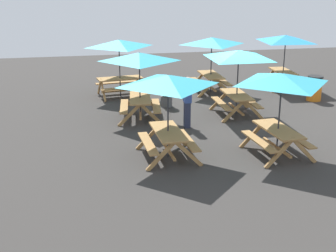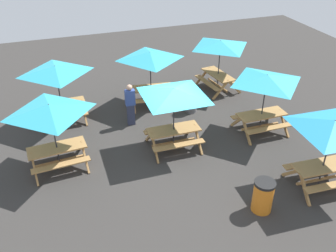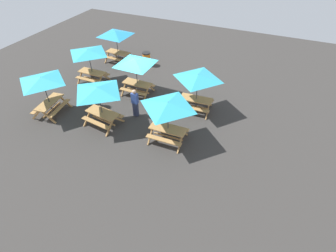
# 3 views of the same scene
# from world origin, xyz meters

# --- Properties ---
(ground_plane) EXTENTS (27.47, 27.47, 0.00)m
(ground_plane) POSITION_xyz_m (0.00, 0.00, 0.00)
(ground_plane) COLOR #33302D
(ground_plane) RESTS_ON ground
(picnic_table_0) EXTENTS (2.06, 2.06, 2.34)m
(picnic_table_0) POSITION_xyz_m (-3.38, 3.17, 1.99)
(picnic_table_0) COLOR #A87A44
(picnic_table_0) RESTS_ON ground
(picnic_table_1) EXTENTS (2.83, 2.83, 2.34)m
(picnic_table_1) POSITION_xyz_m (0.06, 0.00, 1.99)
(picnic_table_1) COLOR #A87A44
(picnic_table_1) RESTS_ON ground
(picnic_table_2) EXTENTS (2.15, 2.15, 2.34)m
(picnic_table_2) POSITION_xyz_m (-3.80, 0.18, 1.99)
(picnic_table_2) COLOR #A87A44
(picnic_table_2) RESTS_ON ground
(picnic_table_3) EXTENTS (2.24, 2.24, 2.34)m
(picnic_table_3) POSITION_xyz_m (0.28, 3.39, 1.99)
(picnic_table_3) COLOR #A87A44
(picnic_table_3) RESTS_ON ground
(picnic_table_4) EXTENTS (2.25, 2.25, 2.34)m
(picnic_table_4) POSITION_xyz_m (3.53, 3.74, 1.99)
(picnic_table_4) COLOR #A87A44
(picnic_table_4) RESTS_ON ground
(picnic_table_5) EXTENTS (2.82, 2.82, 2.34)m
(picnic_table_5) POSITION_xyz_m (3.54, -3.34, 1.99)
(picnic_table_5) COLOR #A87A44
(picnic_table_5) RESTS_ON ground
(picnic_table_6) EXTENTS (2.01, 2.01, 2.34)m
(picnic_table_6) POSITION_xyz_m (3.46, -0.06, 1.99)
(picnic_table_6) COLOR #A87A44
(picnic_table_6) RESTS_ON ground
(trash_bin_orange) EXTENTS (0.59, 0.59, 0.98)m
(trash_bin_orange) POSITION_xyz_m (1.35, -3.68, 0.49)
(trash_bin_orange) COLOR orange
(trash_bin_orange) RESTS_ON ground
(potted_plant_0) EXTENTS (0.50, 0.50, 1.05)m
(potted_plant_0) POSITION_xyz_m (1.62, 2.21, 0.56)
(potted_plant_0) COLOR #59595B
(potted_plant_0) RESTS_ON ground
(person_standing) EXTENTS (0.37, 0.23, 1.67)m
(person_standing) POSITION_xyz_m (-0.93, 2.03, 0.89)
(person_standing) COLOR #2D334C
(person_standing) RESTS_ON ground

